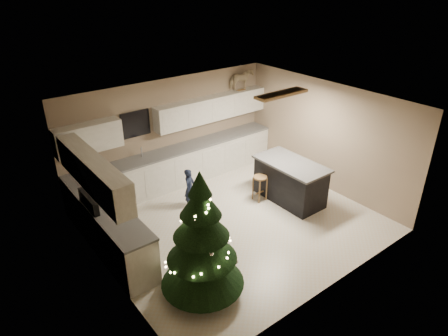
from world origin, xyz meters
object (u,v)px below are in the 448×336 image
(toddler, at_px, (190,188))
(christmas_tree, at_px, (202,246))
(bar_stool, at_px, (260,182))
(island, at_px, (290,181))
(rocking_horse, at_px, (241,80))

(toddler, bearing_deg, christmas_tree, -151.44)
(christmas_tree, height_order, toddler, christmas_tree)
(toddler, bearing_deg, bar_stool, -60.90)
(bar_stool, bearing_deg, christmas_tree, -149.35)
(island, relative_size, toddler, 1.86)
(island, distance_m, toddler, 2.30)
(island, xyz_separation_m, toddler, (-1.98, 1.18, -0.02))
(toddler, bearing_deg, island, -63.23)
(island, xyz_separation_m, rocking_horse, (0.48, 2.38, 1.80))
(bar_stool, bearing_deg, toddler, 151.61)
(island, distance_m, bar_stool, 0.69)
(christmas_tree, xyz_separation_m, rocking_horse, (3.79, 3.60, 1.35))
(island, xyz_separation_m, bar_stool, (-0.56, 0.41, -0.02))
(christmas_tree, distance_m, rocking_horse, 5.40)
(island, height_order, toddler, island)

